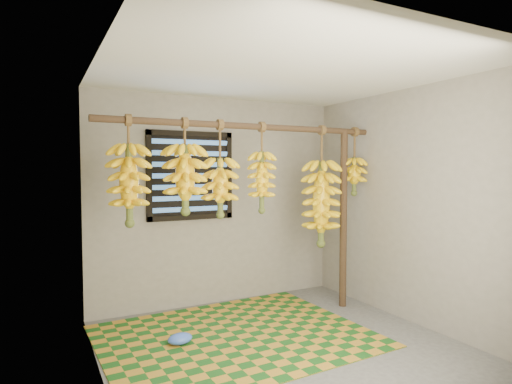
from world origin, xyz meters
TOP-DOWN VIEW (x-y plane):
  - floor at (0.00, 0.00)m, footprint 3.00×3.00m
  - ceiling at (0.00, 0.00)m, footprint 3.00×3.00m
  - wall_back at (0.00, 1.50)m, footprint 3.00×0.01m
  - wall_left at (-1.50, 0.00)m, footprint 0.01×3.00m
  - wall_right at (1.50, 0.00)m, footprint 0.01×3.00m
  - window at (-0.35, 1.48)m, footprint 1.00×0.04m
  - hanging_pole at (0.00, 0.70)m, footprint 3.00×0.06m
  - support_post at (1.20, 0.70)m, footprint 0.08×0.08m
  - woven_mat at (-0.27, 0.45)m, footprint 2.49×2.03m
  - plastic_bag at (-0.79, 0.49)m, footprint 0.26×0.20m
  - banana_bunch_a at (-1.18, 0.70)m, footprint 0.34×0.34m
  - banana_bunch_b at (-0.67, 0.70)m, footprint 0.36×0.36m
  - banana_bunch_c at (-0.31, 0.70)m, footprint 0.35×0.35m
  - banana_bunch_d at (0.14, 0.70)m, footprint 0.28×0.28m
  - banana_bunch_e at (0.89, 0.70)m, footprint 0.41×0.41m
  - banana_bunch_f at (1.35, 0.70)m, footprint 0.27×0.27m

SIDE VIEW (x-z plane):
  - floor at x=0.00m, z-range -0.01..0.00m
  - woven_mat at x=-0.27m, z-range 0.00..0.01m
  - plastic_bag at x=-0.79m, z-range 0.01..0.10m
  - support_post at x=1.20m, z-range 0.00..2.00m
  - banana_bunch_e at x=0.89m, z-range 0.54..1.86m
  - wall_back at x=0.00m, z-range 0.00..2.40m
  - wall_left at x=-1.50m, z-range 0.00..2.40m
  - wall_right at x=1.50m, z-range 0.00..2.40m
  - banana_bunch_c at x=-0.31m, z-range 0.92..1.87m
  - banana_bunch_a at x=-1.18m, z-range 0.95..1.92m
  - banana_bunch_d at x=0.14m, z-range 0.98..1.90m
  - banana_bunch_b at x=-0.67m, z-range 1.03..1.93m
  - banana_bunch_f at x=1.35m, z-range 1.11..1.88m
  - window at x=-0.35m, z-range 1.00..2.00m
  - hanging_pole at x=0.00m, z-range 1.97..2.03m
  - ceiling at x=0.00m, z-range 2.40..2.41m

